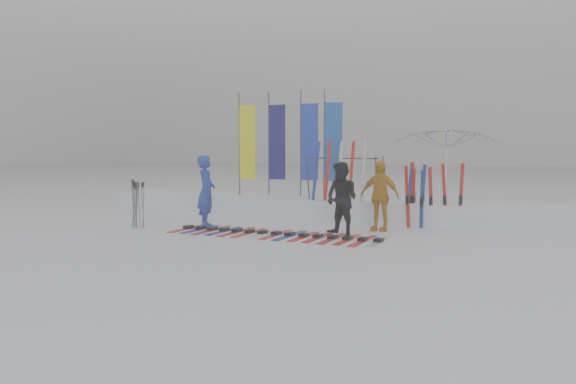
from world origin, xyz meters
The scene contains 11 objects.
ground centered at (0.00, 0.00, 0.00)m, with size 120.00×120.00×0.00m, color white.
snow_bank centered at (0.00, 4.60, 0.30)m, with size 14.00×1.60×0.60m, color white.
person_blue centered at (-2.19, 1.67, 0.94)m, with size 0.68×0.45×1.87m, color #1C36A5.
person_black centered at (1.49, 1.86, 0.87)m, with size 0.84×0.66×1.73m, color black.
person_yellow centered at (2.12, 2.88, 0.88)m, with size 1.03×0.43×1.76m, color orange.
tent_canopy centered at (3.28, 5.33, 1.36)m, with size 2.97×3.03×2.72m, color white.
ski_row centered at (0.09, 1.18, 0.04)m, with size 5.17×1.70×0.07m.
pole_cluster centered at (-3.76, 0.79, 0.60)m, with size 0.63×0.55×1.26m.
feather_flags centered at (-1.25, 4.87, 2.24)m, with size 3.39×0.26×3.20m.
ski_rack centered at (0.73, 4.20, 1.38)m, with size 2.04×0.80×1.23m.
upright_skis centered at (3.00, 4.16, 0.81)m, with size 1.44×1.06×1.69m.
Camera 1 is at (5.91, -10.68, 2.04)m, focal length 35.00 mm.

